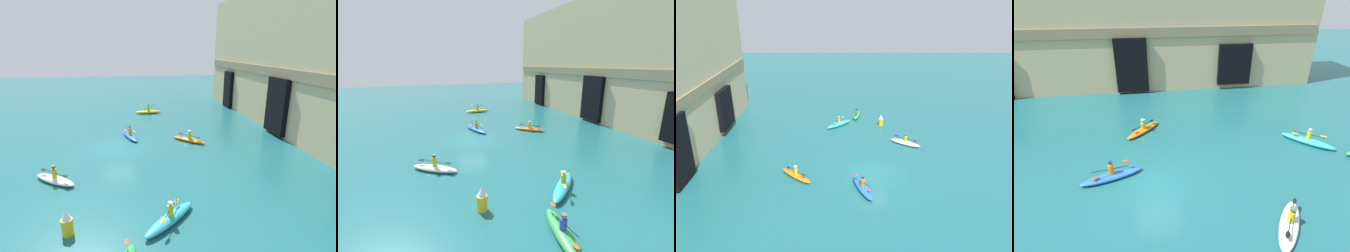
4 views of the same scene
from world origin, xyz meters
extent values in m
plane|color=#1E6066|center=(0.00, 0.00, 0.00)|extent=(120.00, 120.00, 0.00)
cube|color=tan|center=(-1.84, 18.60, 7.31)|extent=(39.81, 6.93, 14.63)
cube|color=#847555|center=(-1.84, 15.08, 5.90)|extent=(39.01, 0.24, 0.91)
cube|color=black|center=(-14.19, 14.98, 2.55)|extent=(2.51, 0.70, 4.93)
cube|color=black|center=(-1.40, 14.98, 2.85)|extent=(3.13, 0.70, 5.27)
ellipsoid|color=#33B2C6|center=(10.55, 2.90, 0.22)|extent=(2.94, 3.06, 0.43)
cylinder|color=gold|center=(10.55, 2.90, 0.68)|extent=(0.30, 0.30, 0.51)
sphere|color=tan|center=(10.55, 2.90, 1.03)|extent=(0.19, 0.19, 0.19)
cylinder|color=silver|center=(10.55, 2.90, 1.10)|extent=(0.23, 0.23, 0.06)
cylinder|color=black|center=(10.55, 2.90, 0.71)|extent=(1.77, 1.04, 0.13)
ellipsoid|color=yellow|center=(9.78, 3.34, 0.67)|extent=(0.47, 0.38, 0.07)
ellipsoid|color=yellow|center=(11.32, 2.46, 0.75)|extent=(0.47, 0.38, 0.07)
ellipsoid|color=yellow|center=(-11.74, 3.37, 0.20)|extent=(0.77, 3.44, 0.41)
cylinder|color=gold|center=(-11.74, 3.37, 0.67)|extent=(0.34, 0.34, 0.53)
sphere|color=brown|center=(-11.74, 3.37, 1.03)|extent=(0.18, 0.18, 0.18)
cylinder|color=#232328|center=(-11.74, 3.37, 1.10)|extent=(0.23, 0.23, 0.06)
cylinder|color=black|center=(-11.74, 3.37, 0.70)|extent=(0.04, 1.93, 1.06)
ellipsoid|color=yellow|center=(-11.74, 2.52, 1.16)|extent=(0.18, 0.41, 0.25)
ellipsoid|color=yellow|center=(-11.74, 4.22, 0.24)|extent=(0.18, 0.41, 0.25)
ellipsoid|color=blue|center=(-2.42, 1.00, 0.17)|extent=(3.52, 1.81, 0.35)
cylinder|color=orange|center=(-2.42, 1.00, 0.63)|extent=(0.30, 0.30, 0.57)
sphere|color=tan|center=(-2.42, 1.00, 1.01)|extent=(0.18, 0.18, 0.18)
cylinder|color=#232328|center=(-2.42, 1.00, 1.08)|extent=(0.23, 0.23, 0.06)
cylinder|color=black|center=(-2.42, 1.00, 0.66)|extent=(1.87, 0.97, 0.46)
ellipsoid|color=#D84C19|center=(-3.24, 0.58, 0.47)|extent=(0.47, 0.36, 0.14)
ellipsoid|color=#D84C19|center=(-1.61, 1.41, 0.85)|extent=(0.47, 0.36, 0.14)
ellipsoid|color=white|center=(5.63, -3.67, 0.18)|extent=(2.46, 3.06, 0.36)
cylinder|color=gold|center=(5.63, -3.67, 0.64)|extent=(0.28, 0.28, 0.56)
sphere|color=brown|center=(5.63, -3.67, 1.03)|extent=(0.23, 0.23, 0.23)
cylinder|color=#4C6B4C|center=(5.63, -3.67, 1.13)|extent=(0.28, 0.28, 0.06)
cylinder|color=black|center=(5.63, -3.67, 0.67)|extent=(1.37, 1.86, 0.15)
ellipsoid|color=black|center=(6.23, -2.85, 0.72)|extent=(0.41, 0.46, 0.07)
ellipsoid|color=black|center=(5.03, -4.49, 0.62)|extent=(0.41, 0.46, 0.07)
ellipsoid|color=orange|center=(-0.58, 6.28, 0.16)|extent=(2.74, 2.89, 0.33)
cylinder|color=gold|center=(-0.58, 6.28, 0.56)|extent=(0.32, 0.32, 0.45)
sphere|color=tan|center=(-0.58, 6.28, 0.90)|extent=(0.24, 0.24, 0.24)
cylinder|color=silver|center=(-0.58, 6.28, 1.00)|extent=(0.30, 0.30, 0.06)
cylinder|color=black|center=(-0.58, 6.28, 0.58)|extent=(1.52, 1.59, 0.10)
ellipsoid|color=black|center=(-1.25, 5.59, 0.61)|extent=(0.44, 0.44, 0.06)
ellipsoid|color=black|center=(0.08, 6.97, 0.55)|extent=(0.44, 0.44, 0.06)
ellipsoid|color=#D84C19|center=(12.67, 0.89, 0.92)|extent=(0.46, 0.22, 0.15)
cylinder|color=yellow|center=(10.74, -1.80, 0.39)|extent=(0.52, 0.52, 0.79)
cone|color=white|center=(10.74, -1.80, 1.02)|extent=(0.44, 0.44, 0.45)
camera|label=1|loc=(21.24, 1.29, 8.10)|focal=28.00mm
camera|label=2|loc=(19.92, -4.01, 6.82)|focal=24.00mm
camera|label=3|loc=(-23.62, 2.51, 13.82)|focal=35.00mm
camera|label=4|loc=(-0.28, -11.16, 9.33)|focal=28.00mm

